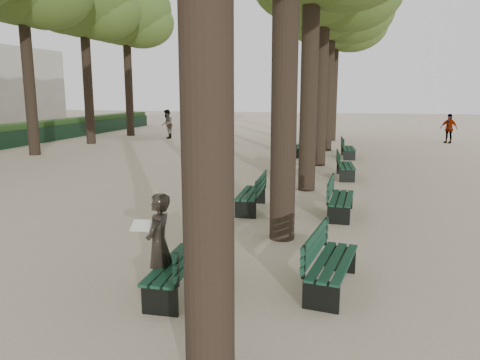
# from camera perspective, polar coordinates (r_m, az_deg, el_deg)

# --- Properties ---
(ground) EXTENTS (120.00, 120.00, 0.00)m
(ground) POSITION_cam_1_polar(r_m,az_deg,el_deg) (7.56, -10.13, -12.99)
(ground) COLOR #C5AF95
(ground) RESTS_ON ground
(tree_central_5) EXTENTS (6.00, 6.00, 9.95)m
(tree_central_5) POSITION_cam_1_polar(r_m,az_deg,el_deg) (29.69, 11.62, 19.58)
(tree_central_5) COLOR #33261C
(tree_central_5) RESTS_ON ground
(tree_far_5) EXTENTS (6.00, 6.00, 10.45)m
(tree_far_5) POSITION_cam_1_polar(r_m,az_deg,el_deg) (33.26, -13.79, 19.39)
(tree_far_5) COLOR #33261C
(tree_far_5) RESTS_ON ground
(bench_left_0) EXTENTS (0.63, 1.82, 0.92)m
(bench_left_0) POSITION_cam_1_polar(r_m,az_deg,el_deg) (7.33, -7.51, -11.39)
(bench_left_0) COLOR black
(bench_left_0) RESTS_ON ground
(bench_left_1) EXTENTS (0.65, 1.83, 0.92)m
(bench_left_1) POSITION_cam_1_polar(r_m,az_deg,el_deg) (12.02, 1.32, -2.45)
(bench_left_1) COLOR black
(bench_left_1) RESTS_ON ground
(bench_left_2) EXTENTS (0.72, 1.84, 0.92)m
(bench_left_2) POSITION_cam_1_polar(r_m,az_deg,el_deg) (17.50, 5.34, 1.72)
(bench_left_2) COLOR black
(bench_left_2) RESTS_ON ground
(bench_left_3) EXTENTS (0.76, 1.85, 0.92)m
(bench_left_3) POSITION_cam_1_polar(r_m,az_deg,el_deg) (22.19, 7.17, 3.61)
(bench_left_3) COLOR black
(bench_left_3) RESTS_ON ground
(bench_right_0) EXTENTS (0.81, 1.86, 0.92)m
(bench_right_0) POSITION_cam_1_polar(r_m,az_deg,el_deg) (7.48, 11.11, -11.04)
(bench_right_0) COLOR black
(bench_right_0) RESTS_ON ground
(bench_right_1) EXTENTS (0.62, 1.82, 0.92)m
(bench_right_1) POSITION_cam_1_polar(r_m,az_deg,el_deg) (11.75, 12.20, -3.00)
(bench_right_1) COLOR black
(bench_right_1) RESTS_ON ground
(bench_right_2) EXTENTS (0.74, 1.85, 0.92)m
(bench_right_2) POSITION_cam_1_polar(r_m,az_deg,el_deg) (16.85, 12.75, 1.14)
(bench_right_2) COLOR black
(bench_right_2) RESTS_ON ground
(bench_right_3) EXTENTS (0.74, 1.85, 0.92)m
(bench_right_3) POSITION_cam_1_polar(r_m,az_deg,el_deg) (21.97, 13.04, 3.35)
(bench_right_3) COLOR black
(bench_right_3) RESTS_ON ground
(man_with_map) EXTENTS (0.59, 0.62, 1.56)m
(man_with_map) POSITION_cam_1_polar(r_m,az_deg,el_deg) (7.15, -9.86, -7.72)
(man_with_map) COLOR black
(man_with_map) RESTS_ON ground
(pedestrian_a) EXTENTS (0.60, 0.96, 1.85)m
(pedestrian_a) POSITION_cam_1_polar(r_m,az_deg,el_deg) (30.46, -8.89, 6.75)
(pedestrian_a) COLOR #262628
(pedestrian_a) RESTS_ON ground
(pedestrian_c) EXTENTS (1.02, 0.85, 1.72)m
(pedestrian_c) POSITION_cam_1_polar(r_m,az_deg,el_deg) (30.04, 24.10, 5.76)
(pedestrian_c) COLOR #262628
(pedestrian_c) RESTS_ON ground
(pedestrian_e) EXTENTS (0.42, 1.46, 1.55)m
(pedestrian_e) POSITION_cam_1_polar(r_m,az_deg,el_deg) (27.12, -1.79, 6.07)
(pedestrian_e) COLOR #262628
(pedestrian_e) RESTS_ON ground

